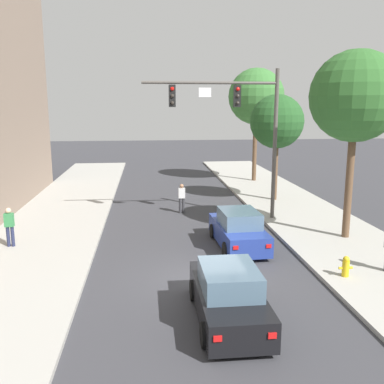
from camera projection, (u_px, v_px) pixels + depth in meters
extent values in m
plane|color=#38383D|center=(203.00, 279.00, 14.67)|extent=(120.00, 120.00, 0.00)
cube|color=#A8A59E|center=(7.00, 286.00, 13.98)|extent=(5.00, 60.00, 0.15)
cube|color=#A8A59E|center=(382.00, 270.00, 15.34)|extent=(5.00, 60.00, 0.15)
cylinder|color=#514C47|center=(275.00, 145.00, 21.49)|extent=(0.20, 0.20, 7.50)
cylinder|color=#514C47|center=(210.00, 83.00, 20.54)|extent=(6.62, 0.14, 0.14)
cube|color=black|center=(237.00, 96.00, 20.80)|extent=(0.32, 0.28, 1.05)
sphere|color=red|center=(238.00, 89.00, 20.59)|extent=(0.18, 0.18, 0.18)
sphere|color=#2D2823|center=(238.00, 96.00, 20.66)|extent=(0.18, 0.18, 0.18)
sphere|color=#2D2823|center=(238.00, 103.00, 20.72)|extent=(0.18, 0.18, 0.18)
cube|color=black|center=(172.00, 96.00, 20.47)|extent=(0.32, 0.28, 1.05)
sphere|color=red|center=(172.00, 89.00, 20.26)|extent=(0.18, 0.18, 0.18)
sphere|color=#2D2823|center=(172.00, 96.00, 20.32)|extent=(0.18, 0.18, 0.18)
sphere|color=#2D2823|center=(172.00, 103.00, 20.39)|extent=(0.18, 0.18, 0.18)
cube|color=white|center=(205.00, 92.00, 20.58)|extent=(0.60, 0.03, 0.44)
cube|color=navy|center=(238.00, 234.00, 18.03)|extent=(1.88, 4.27, 0.80)
cube|color=slate|center=(239.00, 218.00, 17.74)|extent=(1.58, 2.06, 0.64)
cylinder|color=black|center=(213.00, 231.00, 19.22)|extent=(0.25, 0.65, 0.64)
cylinder|color=black|center=(248.00, 230.00, 19.46)|extent=(0.25, 0.65, 0.64)
cylinder|color=black|center=(226.00, 250.00, 16.70)|extent=(0.25, 0.65, 0.64)
cylinder|color=black|center=(266.00, 248.00, 16.94)|extent=(0.25, 0.65, 0.64)
cube|color=red|center=(236.00, 248.00, 15.86)|extent=(0.20, 0.05, 0.14)
cube|color=red|center=(269.00, 246.00, 16.05)|extent=(0.20, 0.05, 0.14)
cube|color=black|center=(228.00, 301.00, 11.83)|extent=(1.71, 4.20, 0.80)
cube|color=slate|center=(229.00, 279.00, 11.54)|extent=(1.51, 2.00, 0.64)
cylinder|color=black|center=(194.00, 290.00, 13.07)|extent=(0.22, 0.64, 0.64)
cylinder|color=black|center=(246.00, 288.00, 13.23)|extent=(0.22, 0.64, 0.64)
cylinder|color=black|center=(205.00, 335.00, 10.53)|extent=(0.22, 0.64, 0.64)
cylinder|color=black|center=(269.00, 331.00, 10.69)|extent=(0.22, 0.64, 0.64)
cube|color=red|center=(218.00, 339.00, 9.68)|extent=(0.20, 0.04, 0.14)
cube|color=red|center=(272.00, 336.00, 9.81)|extent=(0.20, 0.04, 0.14)
cylinder|color=#232847|center=(8.00, 236.00, 17.58)|extent=(0.14, 0.14, 0.85)
cylinder|color=#232847|center=(13.00, 236.00, 17.60)|extent=(0.14, 0.14, 0.85)
cube|color=#337F47|center=(9.00, 220.00, 17.45)|extent=(0.36, 0.22, 0.56)
sphere|color=beige|center=(8.00, 210.00, 17.37)|extent=(0.22, 0.22, 0.22)
cylinder|color=#333338|center=(180.00, 206.00, 23.67)|extent=(0.14, 0.14, 0.85)
cylinder|color=#333338|center=(183.00, 205.00, 23.69)|extent=(0.14, 0.14, 0.85)
cube|color=silver|center=(182.00, 193.00, 23.54)|extent=(0.36, 0.22, 0.56)
sphere|color=#9E7051|center=(182.00, 186.00, 23.46)|extent=(0.22, 0.22, 0.22)
cylinder|color=gold|center=(346.00, 269.00, 14.52)|extent=(0.24, 0.24, 0.55)
sphere|color=gold|center=(346.00, 259.00, 14.45)|extent=(0.22, 0.22, 0.22)
cylinder|color=gold|center=(341.00, 268.00, 14.49)|extent=(0.12, 0.09, 0.09)
cylinder|color=gold|center=(351.00, 268.00, 14.53)|extent=(0.12, 0.09, 0.09)
cylinder|color=brown|center=(349.00, 185.00, 18.51)|extent=(0.32, 0.32, 4.67)
sphere|color=#2D6028|center=(356.00, 96.00, 17.76)|extent=(3.83, 3.83, 3.83)
cylinder|color=brown|center=(275.00, 171.00, 26.14)|extent=(0.32, 0.32, 3.57)
sphere|color=#235123|center=(277.00, 121.00, 25.54)|extent=(3.23, 3.23, 3.23)
cylinder|color=brown|center=(255.00, 149.00, 32.79)|extent=(0.32, 0.32, 4.83)
sphere|color=#387033|center=(256.00, 96.00, 31.99)|extent=(4.19, 4.19, 4.19)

